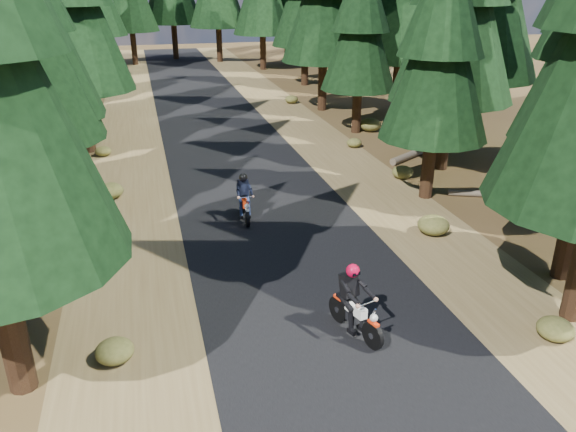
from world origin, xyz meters
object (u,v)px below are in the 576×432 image
object	(u,v)px
log_far	(503,195)
rider_follow	(245,205)
log_near	(424,150)
rider_lead	(355,313)

from	to	relation	value
log_far	rider_follow	world-z (taller)	rider_follow
log_near	rider_lead	bearing A→B (deg)	-155.79
log_near	rider_follow	size ratio (longest dim) A/B	2.93
rider_lead	rider_follow	distance (m)	7.22
log_far	rider_lead	distance (m)	10.78
log_near	rider_lead	world-z (taller)	rider_lead
log_far	rider_follow	distance (m)	9.62
log_near	log_far	bearing A→B (deg)	-121.64
log_near	rider_lead	xyz separation A→B (m)	(-8.29, -12.75, 0.41)
log_near	rider_lead	distance (m)	15.22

